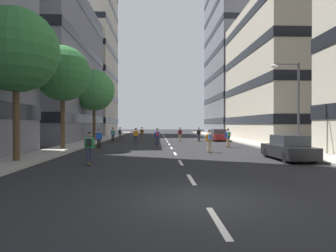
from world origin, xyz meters
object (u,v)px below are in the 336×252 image
object	(u,v)px
skater_3	(199,134)
skater_9	(136,135)
street_tree_mid	(94,90)
skater_8	(180,133)
skater_6	(228,136)
streetlamp_right	(294,97)
skater_0	(89,146)
parked_car_mid	(218,135)
skater_7	(157,136)
parked_car_near	(288,149)
street_tree_near	(16,50)
skater_10	(99,138)
skater_4	(113,134)
street_tree_far	(63,74)
skater_1	(209,139)
skater_5	(120,133)
skater_2	(142,132)

from	to	relation	value
skater_3	skater_9	xyz separation A→B (m)	(-7.54, -4.15, 0.00)
street_tree_mid	skater_8	bearing A→B (deg)	-2.82
street_tree_mid	skater_6	world-z (taller)	street_tree_mid
streetlamp_right	skater_0	size ratio (longest dim) A/B	3.65
parked_car_mid	skater_7	bearing A→B (deg)	-134.05
parked_car_near	streetlamp_right	bearing A→B (deg)	60.30
skater_0	street_tree_near	bearing A→B (deg)	171.02
skater_3	skater_10	size ratio (longest dim) A/B	1.00
streetlamp_right	skater_10	bearing A→B (deg)	164.08
skater_3	skater_4	size ratio (longest dim) A/B	1.00
parked_car_near	street_tree_far	world-z (taller)	street_tree_far
streetlamp_right	skater_8	distance (m)	17.61
skater_7	street_tree_far	bearing A→B (deg)	-150.73
skater_0	skater_4	size ratio (longest dim) A/B	1.00
skater_7	skater_8	distance (m)	7.93
skater_6	skater_7	size ratio (longest dim) A/B	1.00
parked_car_mid	streetlamp_right	world-z (taller)	streetlamp_right
skater_1	skater_5	world-z (taller)	same
streetlamp_right	skater_2	bearing A→B (deg)	121.69
skater_3	skater_8	bearing A→B (deg)	166.31
skater_3	street_tree_near	bearing A→B (deg)	-124.12
street_tree_near	skater_7	world-z (taller)	street_tree_near
parked_car_near	skater_2	distance (m)	24.88
skater_3	skater_10	distance (m)	15.03
street_tree_mid	skater_0	world-z (taller)	street_tree_mid
skater_7	parked_car_mid	bearing A→B (deg)	45.95
street_tree_near	street_tree_mid	distance (m)	20.53
skater_3	street_tree_far	bearing A→B (deg)	-139.41
parked_car_mid	street_tree_far	size ratio (longest dim) A/B	0.51
parked_car_mid	skater_7	xyz separation A→B (m)	(-7.95, -8.22, 0.32)
skater_8	skater_0	bearing A→B (deg)	-107.80
street_tree_near	skater_10	bearing A→B (deg)	70.44
street_tree_mid	skater_9	size ratio (longest dim) A/B	5.01
parked_car_mid	street_tree_mid	bearing A→B (deg)	-178.90
skater_2	skater_4	world-z (taller)	same
streetlamp_right	skater_3	bearing A→B (deg)	107.04
skater_5	street_tree_far	bearing A→B (deg)	-104.16
street_tree_near	skater_2	distance (m)	24.80
street_tree_far	skater_9	bearing A→B (deg)	51.73
skater_1	skater_6	xyz separation A→B (m)	(2.72, 5.10, 0.00)
skater_2	skater_8	bearing A→B (deg)	-35.27
skater_2	street_tree_mid	bearing A→B (deg)	-153.22
street_tree_far	skater_10	bearing A→B (deg)	4.28
street_tree_near	skater_8	bearing A→B (deg)	61.50
skater_10	parked_car_mid	bearing A→B (deg)	43.92
street_tree_far	skater_3	bearing A→B (deg)	40.59
skater_1	skater_5	bearing A→B (deg)	119.52
street_tree_mid	streetlamp_right	world-z (taller)	street_tree_mid
skater_5	skater_7	xyz separation A→B (m)	(4.74, -8.29, 0.00)
skater_0	skater_5	bearing A→B (deg)	92.66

